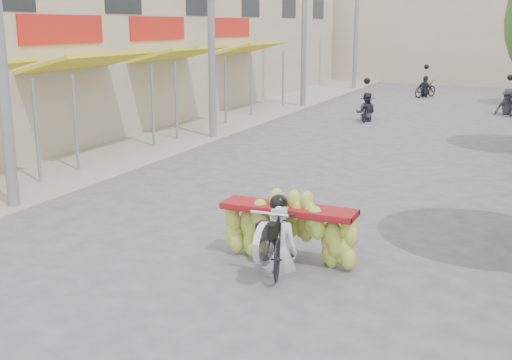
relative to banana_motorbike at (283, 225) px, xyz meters
name	(u,v)px	position (x,y,z in m)	size (l,w,h in m)	color
ground	(164,315)	(-0.80, -2.29, -0.69)	(120.00, 120.00, 0.00)	#56565B
sidewalk_left	(212,123)	(-7.80, 12.71, -0.63)	(4.00, 60.00, 0.12)	gray
shophouse_row_left	(84,44)	(-12.78, 11.69, 2.31)	(9.77, 40.00, 6.00)	#B6A690
far_building	(469,28)	(-0.80, 35.71, 2.81)	(20.00, 6.00, 7.00)	#B6A690
utility_pole_mid	(211,15)	(-6.20, 9.71, 3.34)	(0.60, 0.24, 8.00)	slate
utility_pole_far	(304,17)	(-6.20, 18.71, 3.34)	(0.60, 0.24, 8.00)	slate
utility_pole_back	(356,19)	(-6.20, 27.71, 3.34)	(0.60, 0.24, 8.00)	slate
banana_motorbike	(283,225)	(0.00, 0.00, 0.00)	(2.20, 1.93, 2.04)	black
bg_motorbike_a	(366,102)	(-2.60, 15.94, 0.07)	(0.84, 1.59, 1.95)	black
bg_motorbike_b	(509,95)	(2.49, 19.89, 0.14)	(1.17, 1.87, 1.95)	black
bg_motorbike_c	(426,82)	(-1.79, 25.46, 0.11)	(1.26, 1.71, 1.95)	black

